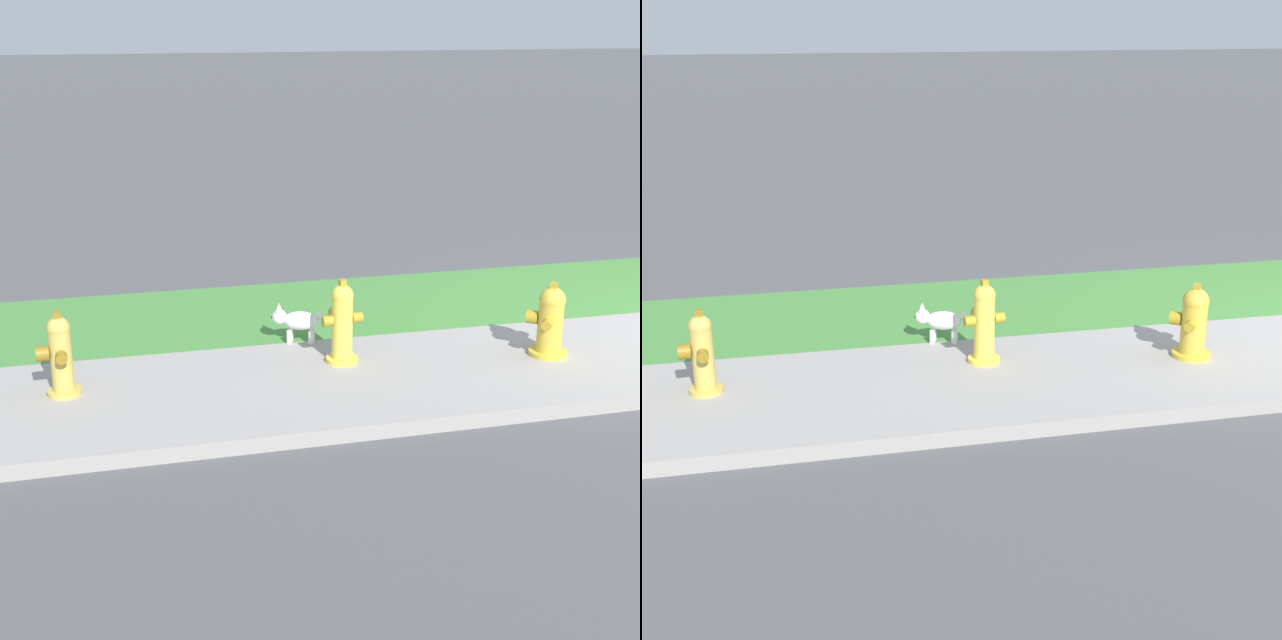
% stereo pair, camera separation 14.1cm
% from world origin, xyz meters
% --- Properties ---
extents(grass_verge, '(18.00, 1.91, 0.01)m').
position_xyz_m(grass_verge, '(0.00, 1.91, 0.00)').
color(grass_verge, '#47893D').
rests_on(grass_verge, ground).
extents(fire_hydrant_across_street, '(0.33, 0.36, 0.71)m').
position_xyz_m(fire_hydrant_across_street, '(-6.18, 0.24, 0.34)').
color(fire_hydrant_across_street, gold).
rests_on(fire_hydrant_across_street, ground).
extents(fire_hydrant_by_grass_verge, '(0.37, 0.34, 0.76)m').
position_xyz_m(fire_hydrant_by_grass_verge, '(-3.82, 0.39, 0.37)').
color(fire_hydrant_by_grass_verge, yellow).
rests_on(fire_hydrant_by_grass_verge, ground).
extents(fire_hydrant_mid_block, '(0.37, 0.37, 0.68)m').
position_xyz_m(fire_hydrant_mid_block, '(-1.99, 0.11, 0.32)').
color(fire_hydrant_mid_block, gold).
rests_on(fire_hydrant_mid_block, ground).
extents(small_white_dog, '(0.45, 0.27, 0.37)m').
position_xyz_m(small_white_dog, '(-4.11, 0.96, 0.21)').
color(small_white_dog, white).
rests_on(small_white_dog, ground).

